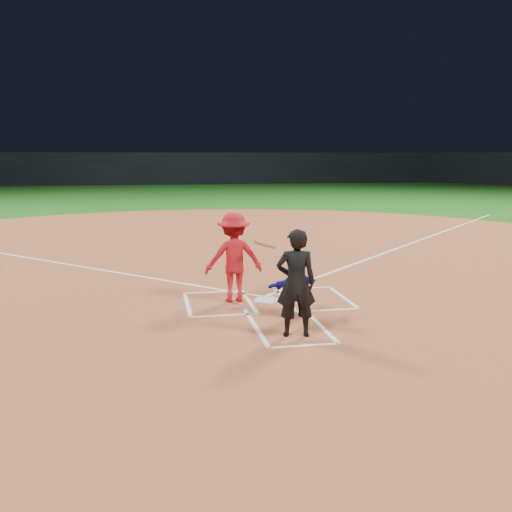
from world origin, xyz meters
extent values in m
plane|color=#155415|center=(0.00, 0.00, 0.00)|extent=(120.00, 120.00, 0.00)
cylinder|color=brown|center=(0.00, 6.00, 0.01)|extent=(28.00, 28.00, 0.01)
cube|color=black|center=(0.00, 48.00, 1.60)|extent=(80.00, 1.20, 3.20)
cylinder|color=silver|center=(0.00, 0.00, 0.02)|extent=(0.60, 0.60, 0.02)
imported|color=#13149F|center=(0.27, -1.24, 0.57)|extent=(1.08, 0.71, 1.11)
imported|color=black|center=(-0.01, -2.28, 0.88)|extent=(0.69, 0.51, 1.74)
cube|color=white|center=(-0.98, 0.92, 0.01)|extent=(1.22, 0.08, 0.01)
cube|color=white|center=(-0.98, -0.92, 0.01)|extent=(1.22, 0.08, 0.01)
cube|color=white|center=(-0.37, 0.00, 0.01)|extent=(0.08, 1.83, 0.01)
cube|color=white|center=(-1.59, 0.00, 0.01)|extent=(0.08, 1.83, 0.01)
cube|color=white|center=(0.98, 0.92, 0.01)|extent=(1.22, 0.08, 0.01)
cube|color=white|center=(0.98, -0.92, 0.01)|extent=(1.22, 0.08, 0.01)
cube|color=white|center=(0.37, 0.00, 0.01)|extent=(0.08, 1.83, 0.01)
cube|color=white|center=(1.59, 0.00, 0.01)|extent=(0.08, 1.83, 0.01)
cube|color=white|center=(-0.55, -1.70, 0.01)|extent=(0.08, 2.20, 0.01)
cube|color=white|center=(0.55, -1.70, 0.01)|extent=(0.08, 2.20, 0.01)
cube|color=white|center=(0.00, -2.80, 0.01)|extent=(1.10, 0.08, 0.01)
cube|color=white|center=(7.07, 7.37, 0.01)|extent=(14.21, 14.21, 0.01)
imported|color=#B5141F|center=(-0.65, 0.10, 0.90)|extent=(1.16, 0.69, 1.77)
cylinder|color=#9F6C3A|center=(-0.05, -0.05, 1.15)|extent=(0.58, 0.69, 0.28)
camera|label=1|loc=(-2.25, -10.85, 2.87)|focal=40.00mm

